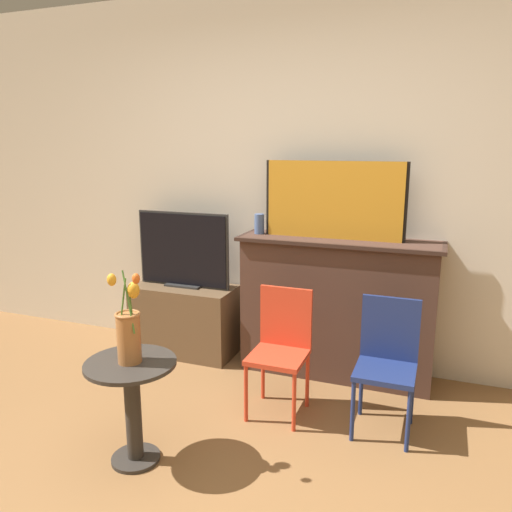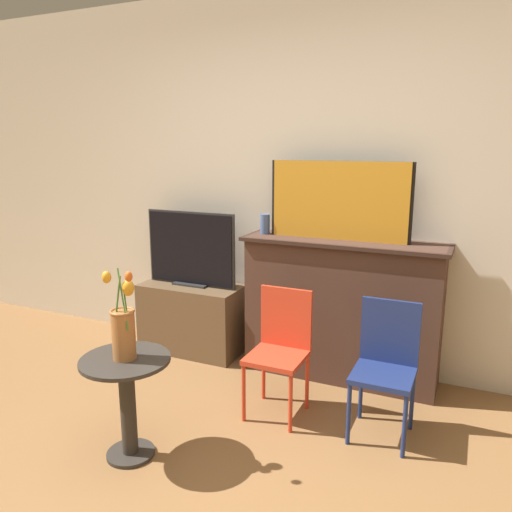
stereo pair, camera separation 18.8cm
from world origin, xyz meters
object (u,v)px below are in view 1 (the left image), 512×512
at_px(chair_red, 281,343).
at_px(vase_tulips, 128,330).
at_px(tv_monitor, 183,251).
at_px(chair_blue, 387,357).
at_px(painting, 334,200).

distance_m(chair_red, vase_tulips, 0.99).
bearing_deg(vase_tulips, tv_monitor, 107.73).
distance_m(chair_blue, vase_tulips, 1.45).
bearing_deg(painting, chair_red, -104.83).
xyz_separation_m(tv_monitor, chair_red, (0.98, -0.58, -0.39)).
xyz_separation_m(painting, tv_monitor, (-1.14, -0.04, -0.43)).
xyz_separation_m(chair_blue, vase_tulips, (-1.18, -0.79, 0.29)).
height_order(chair_red, vase_tulips, vase_tulips).
bearing_deg(vase_tulips, chair_blue, 33.92).
bearing_deg(tv_monitor, painting, 1.99).
relative_size(tv_monitor, vase_tulips, 1.55).
bearing_deg(painting, vase_tulips, -117.22).
bearing_deg(chair_blue, painting, 127.83).
height_order(painting, chair_red, painting).
distance_m(painting, vase_tulips, 1.64).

